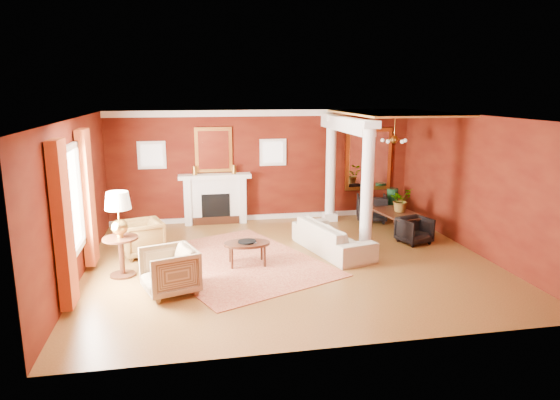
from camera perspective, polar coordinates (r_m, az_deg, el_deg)
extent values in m
plane|color=brown|center=(10.20, 1.19, -7.03)|extent=(8.00, 8.00, 0.00)
cube|color=#641F0D|center=(13.21, -1.91, 3.96)|extent=(8.00, 0.04, 2.90)
cube|color=#641F0D|center=(6.53, 7.57, -5.09)|extent=(8.00, 0.04, 2.90)
cube|color=#641F0D|center=(9.82, -22.27, 0.03)|extent=(0.04, 7.00, 2.90)
cube|color=#641F0D|center=(11.32, 21.46, 1.65)|extent=(0.04, 7.00, 2.90)
cube|color=silver|center=(9.63, 1.27, 9.46)|extent=(8.00, 7.00, 0.04)
cube|color=white|center=(13.06, -7.41, -0.03)|extent=(1.60, 0.34, 1.20)
cube|color=black|center=(12.92, -7.34, -0.84)|extent=(0.72, 0.03, 0.70)
cube|color=black|center=(13.01, -7.30, -2.34)|extent=(1.20, 0.05, 0.20)
cube|color=white|center=(12.90, -7.48, 2.71)|extent=(1.85, 0.42, 0.10)
cube|color=white|center=(13.01, -10.48, -0.18)|extent=(0.16, 0.40, 1.20)
cube|color=white|center=(13.09, -4.34, 0.07)|extent=(0.16, 0.40, 1.20)
cube|color=gold|center=(12.97, -7.60, 5.71)|extent=(0.95, 0.06, 1.15)
cube|color=white|center=(12.94, -7.59, 5.69)|extent=(0.78, 0.02, 0.98)
cube|color=white|center=(13.01, -14.45, 5.00)|extent=(0.70, 0.06, 0.70)
cube|color=white|center=(12.97, -14.46, 4.98)|extent=(0.54, 0.02, 0.54)
cube|color=white|center=(13.17, -0.82, 5.48)|extent=(0.70, 0.06, 0.70)
cube|color=white|center=(13.13, -0.79, 5.46)|extent=(0.54, 0.02, 0.54)
cube|color=white|center=(9.22, -22.95, -0.15)|extent=(0.03, 1.30, 1.70)
cube|color=white|center=(8.55, -23.67, -1.15)|extent=(0.08, 0.10, 1.90)
cube|color=white|center=(9.88, -21.92, 0.73)|extent=(0.08, 0.10, 1.90)
cube|color=#A23D1B|center=(8.28, -23.56, -2.63)|extent=(0.18, 0.55, 2.60)
cube|color=#A23D1B|center=(10.19, -21.16, 0.26)|extent=(0.18, 0.55, 2.60)
cube|color=white|center=(10.90, 9.68, -5.37)|extent=(0.34, 0.34, 0.20)
cylinder|color=white|center=(10.57, 9.95, 1.62)|extent=(0.26, 0.26, 2.50)
cube|color=white|center=(10.41, 10.21, 8.50)|extent=(0.36, 0.36, 0.16)
cube|color=white|center=(13.36, 5.70, -1.91)|extent=(0.34, 0.34, 0.20)
cylinder|color=white|center=(13.09, 5.82, 3.83)|extent=(0.26, 0.26, 2.50)
cube|color=white|center=(12.96, 5.95, 9.38)|extent=(0.36, 0.36, 0.16)
cube|color=white|center=(11.92, 7.45, 8.60)|extent=(0.30, 3.20, 0.32)
cube|color=gold|center=(12.17, 12.94, 9.65)|extent=(2.30, 3.40, 0.04)
cube|color=gold|center=(13.89, 10.06, 4.61)|extent=(1.30, 0.06, 1.70)
cube|color=white|center=(13.86, 10.12, 4.59)|extent=(1.10, 0.02, 1.50)
cylinder|color=#AD8836|center=(12.25, 12.99, 8.28)|extent=(0.02, 0.02, 0.65)
sphere|color=#AD8836|center=(12.28, 12.92, 6.77)|extent=(0.20, 0.20, 0.20)
sphere|color=beige|center=(12.40, 14.11, 6.62)|extent=(0.09, 0.09, 0.09)
sphere|color=beige|center=(12.56, 12.79, 6.76)|extent=(0.09, 0.09, 0.09)
sphere|color=beige|center=(12.35, 11.64, 6.71)|extent=(0.09, 0.09, 0.09)
sphere|color=beige|center=(12.04, 12.23, 6.55)|extent=(0.09, 0.09, 0.09)
sphere|color=beige|center=(12.08, 13.79, 6.49)|extent=(0.09, 0.09, 0.09)
cube|color=white|center=(13.03, -1.92, 9.90)|extent=(8.00, 0.08, 0.16)
cube|color=white|center=(13.44, -1.84, -1.93)|extent=(8.00, 0.08, 0.12)
cube|color=maroon|center=(10.19, -4.99, -7.06)|extent=(4.14, 4.63, 0.02)
imported|color=beige|center=(10.74, 6.03, -3.69)|extent=(1.16, 2.28, 0.86)
imported|color=black|center=(10.83, -15.53, -4.02)|extent=(0.96, 1.00, 0.83)
imported|color=tan|center=(8.75, -12.53, -7.68)|extent=(1.02, 1.05, 0.87)
cylinder|color=black|center=(9.90, -3.79, -5.00)|extent=(0.91, 0.91, 0.05)
cylinder|color=black|center=(9.75, -5.50, -6.76)|extent=(0.05, 0.05, 0.41)
cylinder|color=black|center=(9.82, -1.76, -6.56)|extent=(0.05, 0.05, 0.41)
cylinder|color=black|center=(10.13, -5.71, -6.02)|extent=(0.05, 0.05, 0.41)
cylinder|color=black|center=(10.20, -2.11, -5.83)|extent=(0.05, 0.05, 0.41)
imported|color=black|center=(9.78, -3.71, -4.43)|extent=(0.14, 0.08, 0.20)
cylinder|color=black|center=(9.90, -17.51, -8.14)|extent=(0.47, 0.47, 0.04)
cylinder|color=black|center=(9.79, -17.64, -6.25)|extent=(0.10, 0.10, 0.73)
cylinder|color=black|center=(9.68, -17.78, -4.20)|extent=(0.64, 0.64, 0.04)
sphere|color=#AD8836|center=(9.62, -17.87, -2.98)|extent=(0.30, 0.30, 0.30)
cylinder|color=#AD8836|center=(9.57, -17.95, -1.74)|extent=(0.03, 0.03, 0.32)
cone|color=beige|center=(9.51, -18.07, -0.05)|extent=(0.47, 0.47, 0.32)
imported|color=black|center=(12.42, 13.38, -1.84)|extent=(0.71, 1.52, 0.81)
imported|color=black|center=(11.69, 15.12, -3.23)|extent=(0.78, 0.75, 0.66)
imported|color=black|center=(13.40, 10.43, -0.75)|extent=(0.92, 0.89, 0.77)
sphere|color=#12391E|center=(13.93, 12.64, -1.30)|extent=(0.34, 0.34, 0.34)
cylinder|color=#12391E|center=(13.88, 12.68, -0.33)|extent=(0.30, 0.30, 0.80)
imported|color=#26591E|center=(12.35, 13.68, 1.08)|extent=(0.71, 0.74, 0.45)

